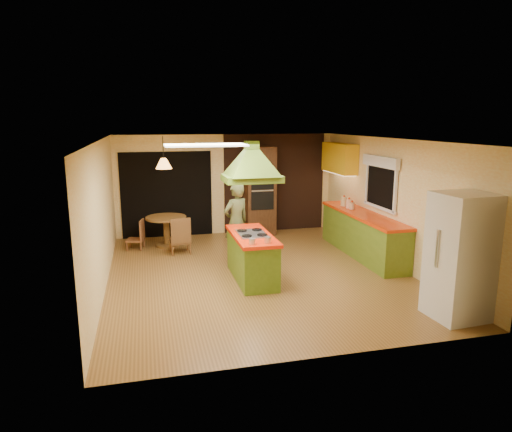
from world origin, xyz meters
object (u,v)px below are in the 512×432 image
object	(u,v)px
man	(236,222)
refrigerator	(461,257)
canister_large	(349,204)
kitchen_island	(252,256)
wall_oven	(260,191)
dining_table	(166,225)

from	to	relation	value
man	refrigerator	bearing A→B (deg)	101.90
refrigerator	canister_large	size ratio (longest dim) A/B	9.48
kitchen_island	wall_oven	bearing A→B (deg)	73.67
refrigerator	wall_oven	distance (m)	5.78
refrigerator	wall_oven	world-z (taller)	wall_oven
kitchen_island	refrigerator	bearing A→B (deg)	-41.95
kitchen_island	dining_table	bearing A→B (deg)	118.15
refrigerator	wall_oven	xyz separation A→B (m)	(-1.59, 5.55, 0.18)
kitchen_island	dining_table	size ratio (longest dim) A/B	1.83
refrigerator	dining_table	bearing A→B (deg)	124.87
refrigerator	canister_large	world-z (taller)	refrigerator
kitchen_island	canister_large	size ratio (longest dim) A/B	8.62
man	refrigerator	distance (m)	4.36
canister_large	dining_table	bearing A→B (deg)	164.24
man	wall_oven	world-z (taller)	wall_oven
kitchen_island	man	world-z (taller)	man
dining_table	man	bearing A→B (deg)	-46.86
kitchen_island	dining_table	world-z (taller)	kitchen_island
kitchen_island	refrigerator	distance (m)	3.47
man	canister_large	world-z (taller)	man
man	dining_table	bearing A→B (deg)	-71.62
refrigerator	wall_oven	size ratio (longest dim) A/B	0.84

